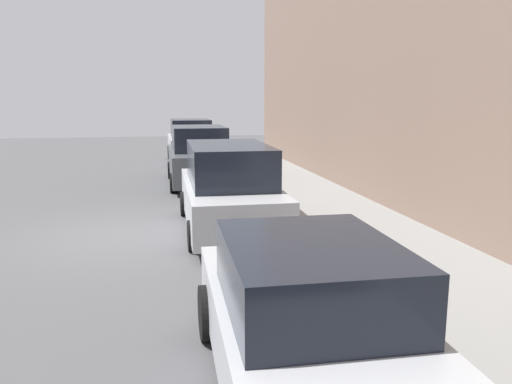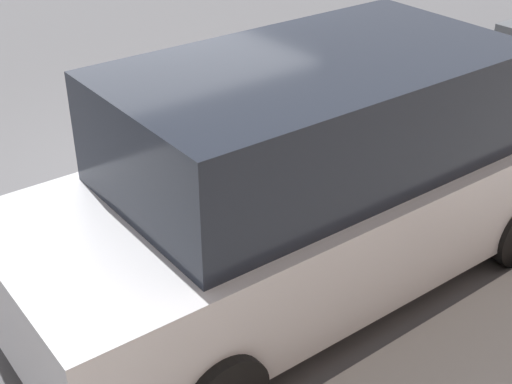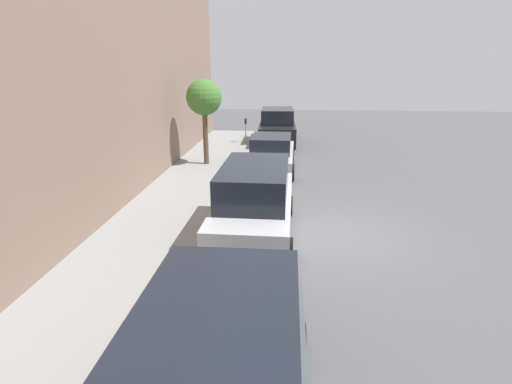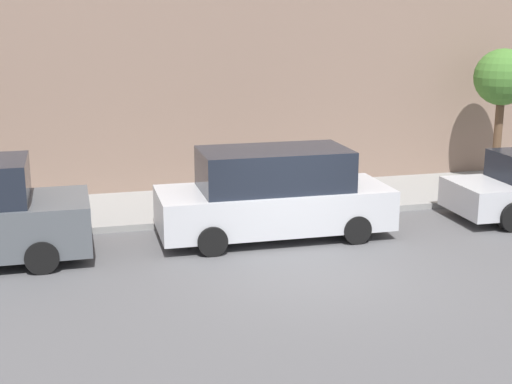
# 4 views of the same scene
# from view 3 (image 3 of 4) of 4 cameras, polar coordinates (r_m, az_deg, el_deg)

# --- Properties ---
(ground_plane) EXTENTS (60.00, 60.00, 0.00)m
(ground_plane) POSITION_cam_3_polar(r_m,az_deg,el_deg) (10.97, 12.39, -6.08)
(ground_plane) COLOR #515154
(sidewalk) EXTENTS (3.06, 32.00, 0.15)m
(sidewalk) POSITION_cam_3_polar(r_m,az_deg,el_deg) (11.39, -13.61, -4.84)
(sidewalk) COLOR gray
(sidewalk) RESTS_ON ground_plane
(parked_suv_nearest) EXTENTS (2.09, 4.85, 1.98)m
(parked_suv_nearest) POSITION_cam_3_polar(r_m,az_deg,el_deg) (22.73, 3.06, 9.20)
(parked_suv_nearest) COLOR black
(parked_suv_nearest) RESTS_ON ground_plane
(parked_sedan_second) EXTENTS (1.92, 4.53, 1.54)m
(parked_sedan_second) POSITION_cam_3_polar(r_m,az_deg,el_deg) (16.78, 2.19, 5.33)
(parked_sedan_second) COLOR #B7BABF
(parked_sedan_second) RESTS_ON ground_plane
(parked_minivan_third) EXTENTS (2.02, 4.92, 1.90)m
(parked_minivan_third) POSITION_cam_3_polar(r_m,az_deg,el_deg) (10.46, -0.19, -1.40)
(parked_minivan_third) COLOR #B7BABF
(parked_minivan_third) RESTS_ON ground_plane
(parked_suv_fourth) EXTENTS (2.08, 4.81, 1.98)m
(parked_suv_fourth) POSITION_cam_3_polar(r_m,az_deg,el_deg) (5.06, -5.12, -25.30)
(parked_suv_fourth) COLOR #4C5156
(parked_suv_fourth) RESTS_ON ground_plane
(parking_meter_near) EXTENTS (0.11, 0.15, 1.35)m
(parking_meter_near) POSITION_cam_3_polar(r_m,az_deg,el_deg) (22.48, -1.48, 9.24)
(parking_meter_near) COLOR #ADADB2
(parking_meter_near) RESTS_ON sidewalk
(street_tree) EXTENTS (1.50, 1.50, 3.62)m
(street_tree) POSITION_cam_3_polar(r_m,az_deg,el_deg) (17.38, -7.43, 13.10)
(street_tree) COLOR brown
(street_tree) RESTS_ON sidewalk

